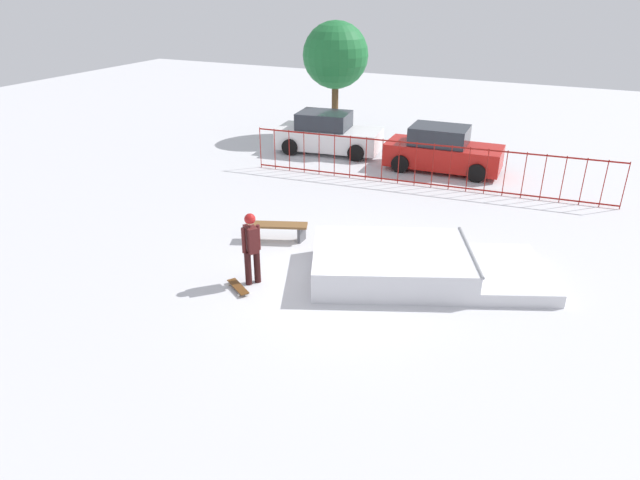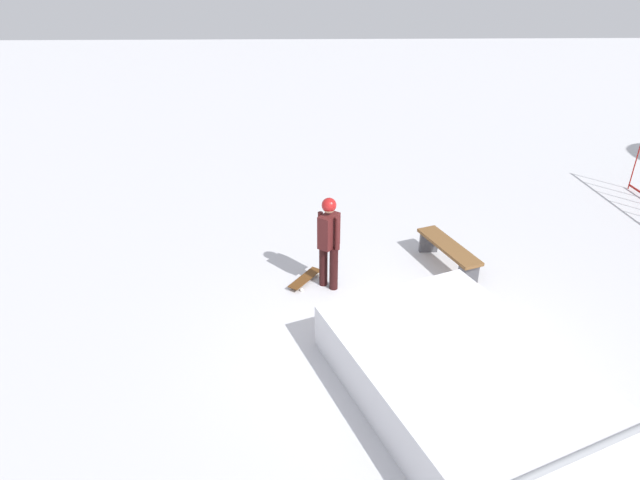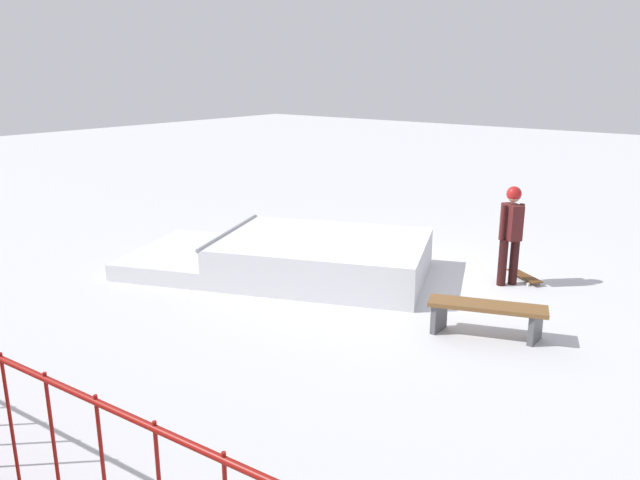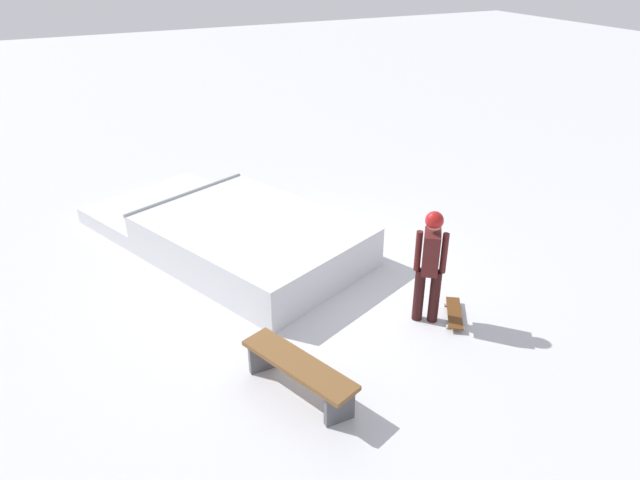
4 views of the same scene
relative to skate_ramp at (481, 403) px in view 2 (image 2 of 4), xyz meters
The scene contains 5 objects.
ground_plane 1.72m from the skate_ramp, 149.75° to the right, with size 60.00×60.00×0.00m, color silver.
skate_ramp is the anchor object (origin of this frame).
skater 3.75m from the skate_ramp, 150.54° to the right, with size 0.44×0.40×1.73m.
skateboard 4.04m from the skate_ramp, 146.41° to the right, with size 0.78×0.61×0.09m.
park_bench 3.84m from the skate_ramp, behind, with size 1.64×0.95×0.48m.
Camera 2 is at (6.59, -1.30, 5.46)m, focal length 31.13 mm.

